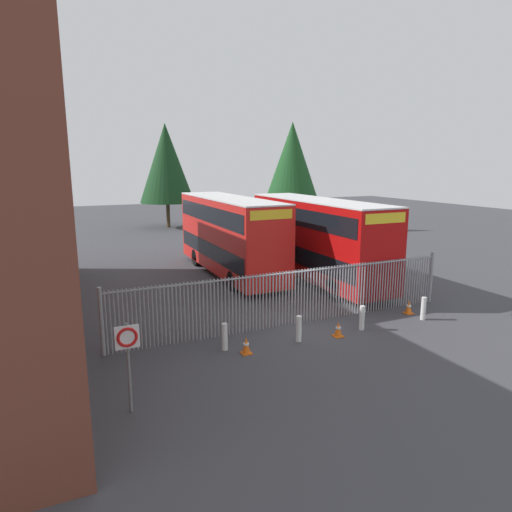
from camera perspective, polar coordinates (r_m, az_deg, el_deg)
The scene contains 14 objects.
ground_plane at distance 25.00m, azimuth -3.78°, elevation -2.80°, with size 100.00×100.00×0.00m, color #3D3D42.
palisade_fence at distance 17.60m, azimuth 4.84°, elevation -5.07°, with size 14.51×0.14×2.35m.
double_decker_bus_near_gate at distance 24.17m, azimuth 7.79°, elevation 2.48°, with size 2.54×10.81×4.42m.
double_decker_bus_behind_fence_left at distance 25.31m, azimuth -3.45°, elevation 2.98°, with size 2.54×10.81×4.42m.
bollard_near_left at distance 15.43m, azimuth -4.05°, elevation -10.28°, with size 0.20×0.20×0.95m, color silver.
bollard_center_front at distance 16.17m, azimuth 5.50°, elevation -9.26°, with size 0.20×0.20×0.95m, color silver.
bollard_near_right at distance 17.65m, azimuth 13.42°, elevation -7.71°, with size 0.20×0.20×0.95m, color silver.
bollard_far_right at distance 19.48m, azimuth 20.65°, elevation -6.30°, with size 0.20×0.20×0.95m, color silver.
traffic_cone_by_gate at distance 15.19m, azimuth -1.27°, elevation -11.38°, with size 0.34×0.34×0.59m.
traffic_cone_mid_forecourt at distance 16.86m, azimuth 10.48°, elevation -9.19°, with size 0.34×0.34×0.59m.
traffic_cone_near_kerb at distance 20.10m, azimuth 18.98°, elevation -6.20°, with size 0.34×0.34×0.59m.
speed_limit_sign_post at distance 11.72m, azimuth -16.11°, elevation -11.18°, with size 0.60×0.14×2.40m.
tree_tall_back at distance 42.73m, azimuth 4.65°, elevation 11.77°, with size 5.26×5.26×10.11m.
tree_short_side at distance 45.48m, azimuth -11.43°, elevation 11.55°, with size 5.37×5.37×10.17m.
Camera 1 is at (-8.44, -14.69, 6.23)m, focal length 31.22 mm.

